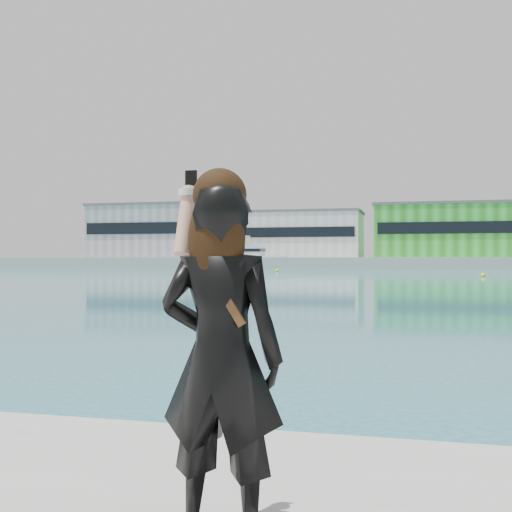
{
  "coord_description": "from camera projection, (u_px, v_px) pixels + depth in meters",
  "views": [
    {
      "loc": [
        0.95,
        -3.86,
        2.15
      ],
      "look_at": [
        0.03,
        -0.19,
        2.15
      ],
      "focal_mm": 45.0,
      "sensor_mm": 36.0,
      "label": 1
    }
  ],
  "objects": [
    {
      "name": "warehouse_green",
      "position": [
        453.0,
        231.0,
        126.17
      ],
      "size": [
        30.6,
        16.36,
        10.5
      ],
      "color": "green",
      "rests_on": "far_quay"
    },
    {
      "name": "far_quay",
      "position": [
        412.0,
        262.0,
        130.07
      ],
      "size": [
        320.0,
        40.0,
        2.0
      ],
      "primitive_type": "cube",
      "color": "#9E9E99",
      "rests_on": "ground"
    },
    {
      "name": "motor_yacht",
      "position": [
        240.0,
        256.0,
        120.94
      ],
      "size": [
        17.22,
        5.19,
        7.98
      ],
      "rotation": [
        0.0,
        0.0,
        -0.03
      ],
      "color": "silver",
      "rests_on": "ground"
    },
    {
      "name": "buoy_far",
      "position": [
        277.0,
        272.0,
        90.12
      ],
      "size": [
        0.5,
        0.5,
        0.5
      ],
      "primitive_type": "sphere",
      "color": "yellow",
      "rests_on": "ground"
    },
    {
      "name": "buoy_near",
      "position": [
        483.0,
        277.0,
        67.93
      ],
      "size": [
        0.5,
        0.5,
        0.5
      ],
      "primitive_type": "sphere",
      "color": "yellow",
      "rests_on": "ground"
    },
    {
      "name": "warehouse_white",
      "position": [
        303.0,
        234.0,
        133.47
      ],
      "size": [
        24.48,
        15.35,
        9.5
      ],
      "color": "silver",
      "rests_on": "far_quay"
    },
    {
      "name": "flagpole_left",
      "position": [
        220.0,
        235.0,
        130.57
      ],
      "size": [
        1.28,
        0.16,
        8.0
      ],
      "color": "silver",
      "rests_on": "far_quay"
    },
    {
      "name": "woman",
      "position": [
        221.0,
        347.0,
        3.11
      ],
      "size": [
        0.62,
        0.41,
        1.8
      ],
      "rotation": [
        0.0,
        0.0,
        3.13
      ],
      "color": "black",
      "rests_on": "near_quay"
    },
    {
      "name": "warehouse_grey_left",
      "position": [
        156.0,
        231.0,
        141.5
      ],
      "size": [
        26.52,
        16.36,
        11.5
      ],
      "color": "gray",
      "rests_on": "far_quay"
    }
  ]
}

